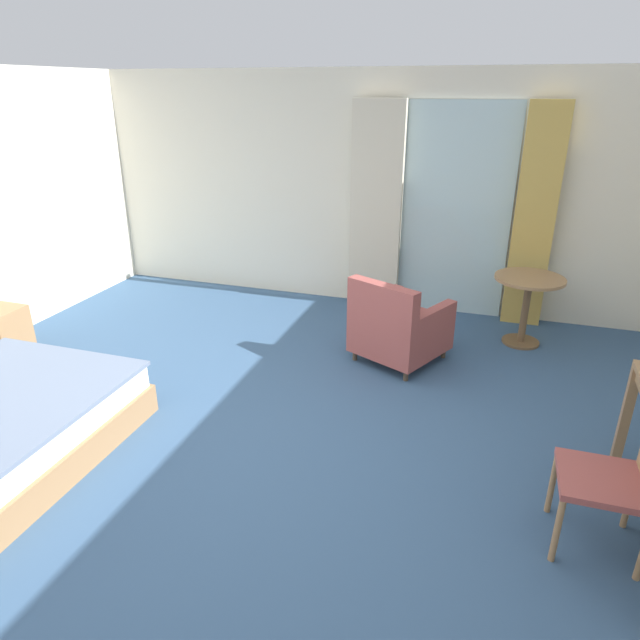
# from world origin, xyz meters

# --- Properties ---
(ground) EXTENTS (6.89, 6.92, 0.10)m
(ground) POSITION_xyz_m (0.00, 0.00, -0.05)
(ground) COLOR #38567A
(wall_back) EXTENTS (6.49, 0.12, 2.59)m
(wall_back) POSITION_xyz_m (0.00, 3.20, 1.29)
(wall_back) COLOR silver
(wall_back) RESTS_ON ground
(balcony_glass_door) EXTENTS (1.22, 0.02, 2.28)m
(balcony_glass_door) POSITION_xyz_m (1.07, 3.12, 1.14)
(balcony_glass_door) COLOR silver
(balcony_glass_door) RESTS_ON ground
(curtain_panel_left) EXTENTS (0.57, 0.10, 2.28)m
(curtain_panel_left) POSITION_xyz_m (0.24, 3.02, 1.14)
(curtain_panel_left) COLOR beige
(curtain_panel_left) RESTS_ON ground
(curtain_panel_right) EXTENTS (0.40, 0.10, 2.28)m
(curtain_panel_right) POSITION_xyz_m (1.89, 3.02, 1.14)
(curtain_panel_right) COLOR tan
(curtain_panel_right) RESTS_ON ground
(desk_chair) EXTENTS (0.46, 0.44, 0.94)m
(desk_chair) POSITION_xyz_m (2.34, -0.24, 0.52)
(desk_chair) COLOR #9E4C47
(desk_chair) RESTS_ON ground
(armchair_by_window) EXTENTS (0.95, 0.97, 0.83)m
(armchair_by_window) POSITION_xyz_m (0.78, 1.68, 0.34)
(armchair_by_window) COLOR #9E4C47
(armchair_by_window) RESTS_ON ground
(round_cafe_table) EXTENTS (0.66, 0.66, 0.70)m
(round_cafe_table) POSITION_xyz_m (1.90, 2.45, 0.52)
(round_cafe_table) COLOR #9E754C
(round_cafe_table) RESTS_ON ground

